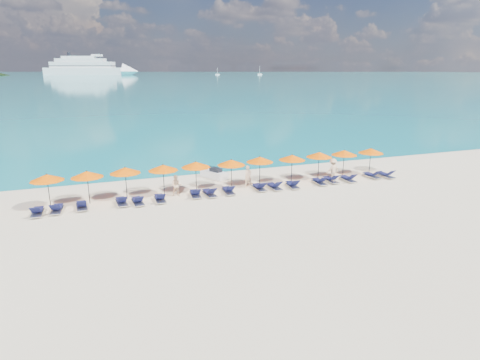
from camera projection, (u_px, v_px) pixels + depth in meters
name	position (u px, v px, depth m)	size (l,w,h in m)	color
ground	(256.00, 210.00, 25.37)	(1400.00, 1400.00, 0.00)	beige
sea	(97.00, 74.00, 623.33)	(1600.00, 1300.00, 0.01)	#1FA9B2
cruise_ship	(92.00, 68.00, 529.34)	(122.48, 65.40, 34.60)	silver
sailboat_near	(260.00, 74.00, 546.73)	(6.26, 2.09, 11.48)	silver
sailboat_far	(217.00, 74.00, 542.85)	(5.37, 1.79, 9.84)	silver
jetski	(214.00, 174.00, 32.69)	(1.90, 2.61, 0.87)	white
beachgoer_a	(248.00, 177.00, 30.02)	(0.61, 0.40, 1.68)	beige
beachgoer_b	(177.00, 186.00, 27.94)	(0.75, 0.43, 1.54)	beige
beachgoer_c	(333.00, 169.00, 31.96)	(1.14, 0.53, 1.76)	beige
umbrella_0	(47.00, 178.00, 25.29)	(2.10, 2.10, 2.28)	black
umbrella_1	(87.00, 174.00, 26.07)	(2.10, 2.10, 2.28)	black
umbrella_2	(125.00, 170.00, 27.08)	(2.10, 2.10, 2.28)	black
umbrella_3	(163.00, 168.00, 27.80)	(2.10, 2.10, 2.28)	black
umbrella_4	(196.00, 165.00, 28.69)	(2.10, 2.10, 2.28)	black
umbrella_5	(231.00, 162.00, 29.35)	(2.10, 2.10, 2.28)	black
umbrella_6	(260.00, 159.00, 30.31)	(2.10, 2.10, 2.28)	black
umbrella_7	(292.00, 157.00, 30.97)	(2.10, 2.10, 2.28)	black
umbrella_8	(319.00, 155.00, 31.98)	(2.10, 2.10, 2.28)	black
umbrella_9	(344.00, 153.00, 32.75)	(2.10, 2.10, 2.28)	black
umbrella_10	(371.00, 151.00, 33.49)	(2.10, 2.10, 2.28)	black
lounger_0	(37.00, 212.00, 24.42)	(0.67, 1.72, 0.66)	silver
lounger_1	(57.00, 209.00, 24.92)	(0.77, 1.75, 0.66)	silver
lounger_2	(82.00, 206.00, 25.51)	(0.75, 1.74, 0.66)	silver
lounger_3	(122.00, 201.00, 26.31)	(0.75, 1.74, 0.66)	silver
lounger_4	(138.00, 201.00, 26.39)	(0.77, 1.75, 0.66)	silver
lounger_5	(160.00, 198.00, 26.94)	(0.63, 1.70, 0.66)	silver
lounger_6	(195.00, 194.00, 27.94)	(0.75, 1.74, 0.66)	silver
lounger_7	(210.00, 193.00, 28.13)	(0.76, 1.75, 0.66)	silver
lounger_8	(228.00, 190.00, 28.67)	(0.69, 1.72, 0.66)	silver
lounger_9	(259.00, 187.00, 29.47)	(0.62, 1.70, 0.66)	silver
lounger_10	(274.00, 186.00, 29.71)	(0.73, 1.74, 0.66)	silver
lounger_11	(293.00, 185.00, 30.09)	(0.78, 1.75, 0.66)	silver
lounger_12	(320.00, 181.00, 30.96)	(0.69, 1.72, 0.66)	silver
lounger_13	(331.00, 180.00, 31.47)	(0.66, 1.71, 0.66)	silver
lounger_14	(348.00, 179.00, 31.74)	(0.63, 1.70, 0.66)	silver
lounger_15	(372.00, 175.00, 32.77)	(0.75, 1.74, 0.66)	silver
lounger_16	(386.00, 175.00, 32.88)	(0.74, 1.74, 0.66)	silver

